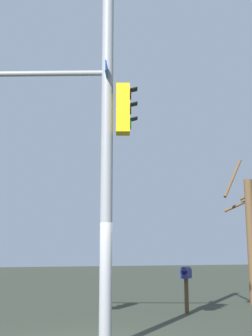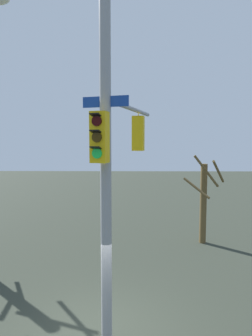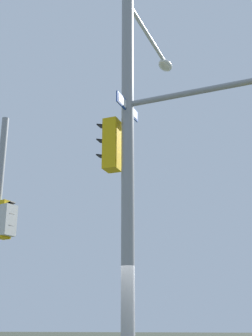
% 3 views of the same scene
% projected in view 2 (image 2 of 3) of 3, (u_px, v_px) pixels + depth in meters
% --- Properties ---
extents(ground_plane, '(80.00, 80.00, 0.00)m').
position_uv_depth(ground_plane, '(100.00, 335.00, 7.36)').
color(ground_plane, '#30362B').
extents(main_signal_pole_assembly, '(4.26, 4.68, 8.65)m').
position_uv_depth(main_signal_pole_assembly, '(106.00, 140.00, 7.10)').
color(main_signal_pole_assembly, gray).
rests_on(main_signal_pole_assembly, ground).
extents(bare_tree_across_street, '(2.02, 1.23, 4.26)m').
position_uv_depth(bare_tree_across_street, '(204.00, 200.00, 13.83)').
color(bare_tree_across_street, brown).
rests_on(bare_tree_across_street, ground).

